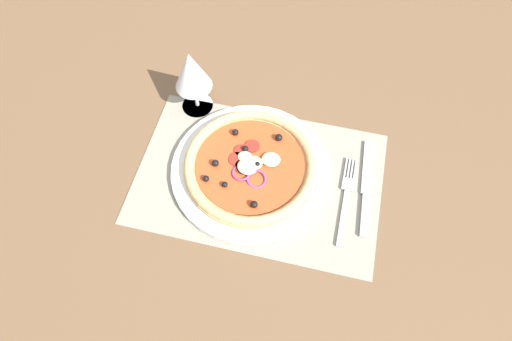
% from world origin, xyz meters
% --- Properties ---
extents(ground_plane, '(1.90, 1.40, 0.02)m').
position_xyz_m(ground_plane, '(0.00, 0.00, -0.01)').
color(ground_plane, brown).
extents(placemat, '(0.46, 0.30, 0.00)m').
position_xyz_m(placemat, '(0.00, 0.00, 0.00)').
color(placemat, gray).
rests_on(placemat, ground_plane).
extents(plate, '(0.30, 0.30, 0.01)m').
position_xyz_m(plate, '(-0.02, 0.01, 0.01)').
color(plate, silver).
rests_on(plate, placemat).
extents(pizza, '(0.25, 0.25, 0.03)m').
position_xyz_m(pizza, '(-0.02, 0.01, 0.03)').
color(pizza, tan).
rests_on(pizza, plate).
extents(fork, '(0.02, 0.18, 0.00)m').
position_xyz_m(fork, '(0.16, -0.00, 0.01)').
color(fork, '#B2B5BA').
rests_on(fork, placemat).
extents(knife, '(0.03, 0.20, 0.01)m').
position_xyz_m(knife, '(0.20, 0.03, 0.01)').
color(knife, '#B2B5BA').
rests_on(knife, placemat).
extents(wine_glass, '(0.07, 0.07, 0.15)m').
position_xyz_m(wine_glass, '(-0.16, 0.14, 0.10)').
color(wine_glass, silver).
rests_on(wine_glass, ground_plane).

